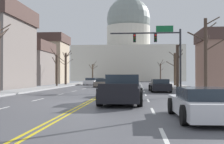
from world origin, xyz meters
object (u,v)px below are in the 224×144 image
at_px(sedan_near_01, 121,89).
at_px(sedan_oncoming_00, 102,83).
at_px(sedan_oncoming_01, 91,82).
at_px(pickup_truck_near_02, 122,90).
at_px(sedan_near_03, 202,104).
at_px(sedan_oncoming_02, 100,81).
at_px(sedan_near_00, 160,86).
at_px(signal_gantry, 160,44).

bearing_deg(sedan_near_01, sedan_oncoming_00, 101.73).
relative_size(sedan_near_01, sedan_oncoming_01, 0.93).
distance_m(pickup_truck_near_02, sedan_near_03, 6.62).
relative_size(sedan_oncoming_00, sedan_oncoming_02, 0.94).
bearing_deg(pickup_truck_near_02, sedan_oncoming_01, 102.43).
distance_m(sedan_near_00, pickup_truck_near_02, 12.17).
xyz_separation_m(pickup_truck_near_02, sedan_near_03, (3.13, -5.84, -0.18)).
bearing_deg(sedan_near_03, sedan_oncoming_02, 101.53).
relative_size(sedan_near_01, sedan_oncoming_02, 0.92).
distance_m(signal_gantry, sedan_oncoming_00, 11.25).
bearing_deg(signal_gantry, sedan_oncoming_00, 136.49).
bearing_deg(sedan_near_00, signal_gantry, 84.28).
distance_m(sedan_oncoming_01, sedan_oncoming_02, 12.02).
bearing_deg(signal_gantry, sedan_near_03, -90.82).
relative_size(signal_gantry, sedan_oncoming_01, 1.71).
height_order(pickup_truck_near_02, sedan_oncoming_01, pickup_truck_near_02).
distance_m(sedan_near_03, sedan_oncoming_01, 38.89).
bearing_deg(sedan_near_01, sedan_oncoming_01, 104.12).
distance_m(sedan_near_01, sedan_oncoming_00, 17.68).
bearing_deg(sedan_near_01, sedan_oncoming_02, 99.77).
bearing_deg(signal_gantry, sedan_near_00, -95.72).
distance_m(signal_gantry, pickup_truck_near_02, 16.79).
distance_m(sedan_oncoming_00, sedan_oncoming_01, 9.29).
height_order(pickup_truck_near_02, sedan_near_03, pickup_truck_near_02).
relative_size(signal_gantry, pickup_truck_near_02, 1.38).
xyz_separation_m(sedan_near_00, sedan_oncoming_02, (-10.02, 31.95, -0.05)).
distance_m(signal_gantry, sedan_oncoming_02, 30.14).
xyz_separation_m(sedan_near_00, sedan_near_01, (-3.46, -6.18, -0.05)).
relative_size(signal_gantry, sedan_near_03, 1.77).
relative_size(signal_gantry, sedan_near_00, 1.70).
distance_m(signal_gantry, sedan_near_00, 6.09).
height_order(sedan_near_03, sedan_oncoming_00, sedan_oncoming_00).
height_order(signal_gantry, sedan_near_00, signal_gantry).
distance_m(signal_gantry, sedan_oncoming_01, 19.53).
height_order(signal_gantry, pickup_truck_near_02, signal_gantry).
height_order(signal_gantry, sedan_near_01, signal_gantry).
height_order(sedan_near_01, sedan_oncoming_01, sedan_oncoming_01).
bearing_deg(pickup_truck_near_02, sedan_near_00, 75.58).
bearing_deg(sedan_near_03, sedan_oncoming_01, 105.08).
bearing_deg(sedan_near_00, sedan_near_03, -89.69).
xyz_separation_m(sedan_oncoming_01, sedan_oncoming_02, (0.01, 12.02, -0.04)).
relative_size(pickup_truck_near_02, sedan_oncoming_02, 1.21).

